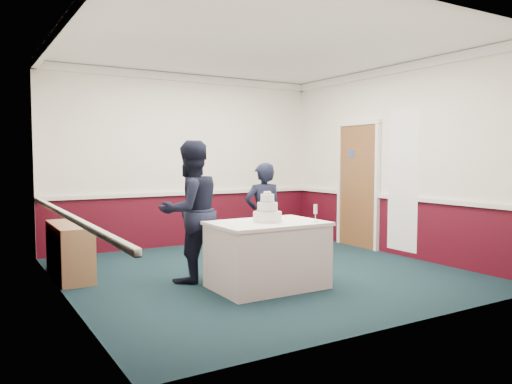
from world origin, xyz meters
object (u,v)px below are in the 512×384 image
sideboard (70,251)px  champagne_flute (316,210)px  cake_table (267,254)px  person_woman (263,216)px  cake_knife (274,224)px  wedding_cake (267,213)px  person_man (191,211)px

sideboard → champagne_flute: 3.20m
cake_table → person_woman: size_ratio=0.89×
cake_knife → champagne_flute: size_ratio=1.07×
wedding_cake → person_woman: bearing=61.1°
wedding_cake → champagne_flute: 0.57m
sideboard → person_woman: size_ratio=0.81×
cake_knife → champagne_flute: 0.55m
cake_knife → cake_table: bearing=61.9°
person_man → person_woman: bearing=176.7°
sideboard → wedding_cake: wedding_cake is taller
person_man → person_woman: size_ratio=1.19×
cake_table → person_man: 1.11m
cake_table → person_woman: bearing=61.1°
person_man → champagne_flute: bearing=127.3°
sideboard → person_woman: 2.59m
sideboard → person_woman: person_woman is taller
champagne_flute → person_man: bearing=138.2°
person_man → cake_knife: bearing=112.4°
cake_table → cake_knife: size_ratio=6.00×
cake_table → person_man: size_ratio=0.75×
cake_table → champagne_flute: champagne_flute is taller
cake_table → wedding_cake: 0.50m
wedding_cake → person_woman: (0.50, 0.91, -0.16)m
cake_table → wedding_cake: (-0.00, 0.00, 0.50)m
cake_knife → champagne_flute: champagne_flute is taller
cake_knife → person_woman: 1.23m
person_woman → person_man: bearing=18.0°
sideboard → wedding_cake: size_ratio=3.30×
person_woman → champagne_flute: bearing=100.3°
sideboard → cake_table: 2.58m
sideboard → wedding_cake: bearing=-41.6°
wedding_cake → cake_knife: bearing=-98.5°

